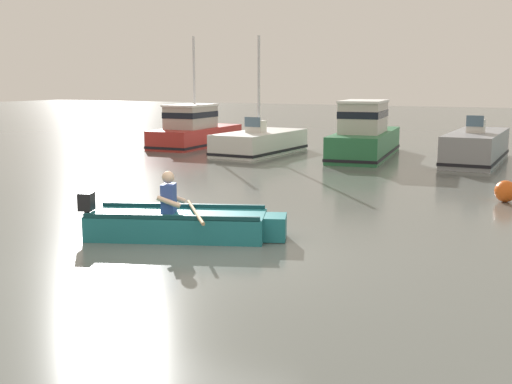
{
  "coord_description": "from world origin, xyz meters",
  "views": [
    {
      "loc": [
        5.17,
        -8.54,
        2.78
      ],
      "look_at": [
        -0.56,
        2.88,
        0.55
      ],
      "focal_mm": 45.47,
      "sensor_mm": 36.0,
      "label": 1
    }
  ],
  "objects_px": {
    "moored_boat_white": "(260,143)",
    "moored_boat_grey": "(476,148)",
    "rowboat_with_person": "(181,223)",
    "mooring_buoy": "(506,191)",
    "moored_boat_green": "(365,136)",
    "moored_boat_red": "(195,130)"
  },
  "relations": [
    {
      "from": "moored_boat_white",
      "to": "moored_boat_grey",
      "type": "relative_size",
      "value": 0.9
    },
    {
      "from": "moored_boat_white",
      "to": "rowboat_with_person",
      "type": "bearing_deg",
      "value": -69.76
    },
    {
      "from": "moored_boat_grey",
      "to": "mooring_buoy",
      "type": "distance_m",
      "value": 7.42
    },
    {
      "from": "moored_boat_green",
      "to": "moored_boat_white",
      "type": "bearing_deg",
      "value": -170.65
    },
    {
      "from": "moored_boat_red",
      "to": "moored_boat_white",
      "type": "xyz_separation_m",
      "value": [
        3.69,
        -1.27,
        -0.25
      ]
    },
    {
      "from": "rowboat_with_person",
      "to": "moored_boat_white",
      "type": "xyz_separation_m",
      "value": [
        -4.6,
        12.49,
        0.15
      ]
    },
    {
      "from": "mooring_buoy",
      "to": "moored_boat_grey",
      "type": "bearing_deg",
      "value": 103.14
    },
    {
      "from": "moored_boat_red",
      "to": "rowboat_with_person",
      "type": "bearing_deg",
      "value": -58.9
    },
    {
      "from": "moored_boat_green",
      "to": "mooring_buoy",
      "type": "xyz_separation_m",
      "value": [
        5.51,
        -6.95,
        -0.51
      ]
    },
    {
      "from": "moored_boat_red",
      "to": "moored_boat_green",
      "type": "xyz_separation_m",
      "value": [
        7.58,
        -0.63,
        0.1
      ]
    },
    {
      "from": "moored_boat_grey",
      "to": "mooring_buoy",
      "type": "bearing_deg",
      "value": -76.86
    },
    {
      "from": "rowboat_with_person",
      "to": "moored_boat_green",
      "type": "relative_size",
      "value": 0.6
    },
    {
      "from": "rowboat_with_person",
      "to": "moored_boat_white",
      "type": "bearing_deg",
      "value": 110.24
    },
    {
      "from": "moored_boat_grey",
      "to": "mooring_buoy",
      "type": "relative_size",
      "value": 10.28
    },
    {
      "from": "moored_boat_white",
      "to": "mooring_buoy",
      "type": "bearing_deg",
      "value": -33.91
    },
    {
      "from": "rowboat_with_person",
      "to": "mooring_buoy",
      "type": "relative_size",
      "value": 7.24
    },
    {
      "from": "rowboat_with_person",
      "to": "moored_boat_red",
      "type": "height_order",
      "value": "moored_boat_red"
    },
    {
      "from": "rowboat_with_person",
      "to": "mooring_buoy",
      "type": "distance_m",
      "value": 7.81
    },
    {
      "from": "rowboat_with_person",
      "to": "moored_boat_green",
      "type": "height_order",
      "value": "moored_boat_green"
    },
    {
      "from": "moored_boat_white",
      "to": "moored_boat_grey",
      "type": "xyz_separation_m",
      "value": [
        7.71,
        0.91,
        0.09
      ]
    },
    {
      "from": "rowboat_with_person",
      "to": "mooring_buoy",
      "type": "height_order",
      "value": "rowboat_with_person"
    },
    {
      "from": "moored_boat_grey",
      "to": "mooring_buoy",
      "type": "xyz_separation_m",
      "value": [
        1.69,
        -7.22,
        -0.25
      ]
    }
  ]
}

